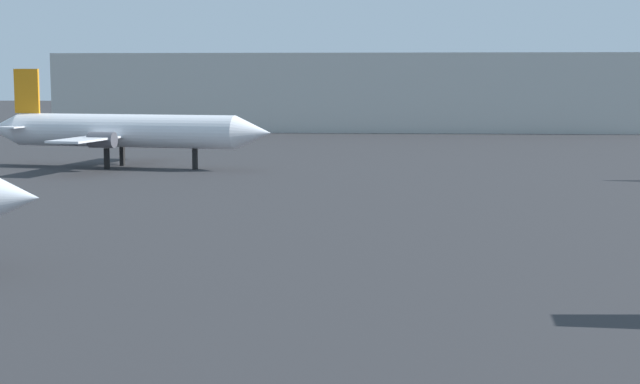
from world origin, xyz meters
TOP-DOWN VIEW (x-y plane):
  - airplane_far_left at (-24.82, 74.06)m, footprint 27.59×19.00m
  - terminal_building at (-4.38, 139.35)m, footprint 92.79×23.69m

SIDE VIEW (x-z plane):
  - airplane_far_left at x=-24.82m, z-range -1.12..7.75m
  - terminal_building at x=-4.38m, z-range 0.00..11.51m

